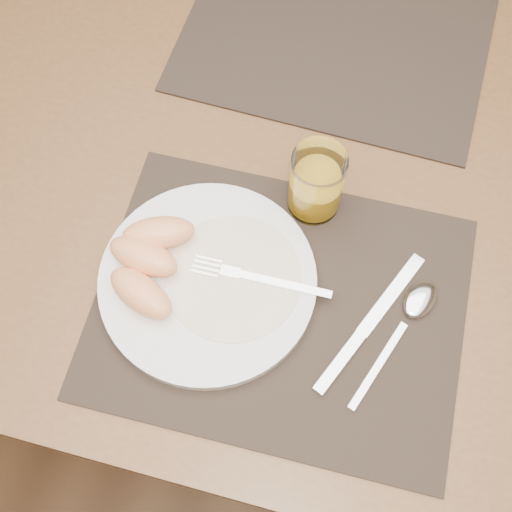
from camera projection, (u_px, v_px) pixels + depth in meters
The scene contains 11 objects.
ground at pixel (279, 323), 1.57m from camera, with size 5.00×5.00×0.00m, color brown.
table at pixel (294, 186), 0.96m from camera, with size 1.40×0.90×0.75m.
placemat_near at pixel (279, 306), 0.79m from camera, with size 0.45×0.35×0.00m, color #2E241D.
placemat_far at pixel (336, 36), 0.97m from camera, with size 0.45×0.35×0.00m, color #2E241D.
plate at pixel (208, 281), 0.79m from camera, with size 0.27×0.27×0.02m, color white.
plate_dressing at pixel (233, 277), 0.79m from camera, with size 0.17×0.17×0.00m.
fork at pixel (249, 276), 0.79m from camera, with size 0.17×0.02×0.00m.
knife at pixel (361, 334), 0.77m from camera, with size 0.10×0.21×0.01m.
spoon at pixel (414, 309), 0.78m from camera, with size 0.09×0.19×0.01m.
juice_glass at pixel (316, 185), 0.81m from camera, with size 0.07×0.07×0.10m.
grapefruit_wedges at pixel (148, 260), 0.78m from camera, with size 0.11×0.16×0.04m.
Camera 1 is at (0.07, -0.48, 1.50)m, focal length 45.00 mm.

